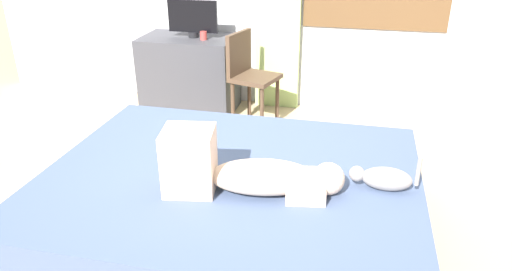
{
  "coord_description": "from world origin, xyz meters",
  "views": [
    {
      "loc": [
        0.71,
        -2.14,
        1.79
      ],
      "look_at": [
        0.16,
        0.29,
        0.62
      ],
      "focal_mm": 32.91,
      "sensor_mm": 36.0,
      "label": 1
    }
  ],
  "objects_px": {
    "chair_by_desk": "(248,72)",
    "desk": "(190,74)",
    "person_lying": "(244,171)",
    "tv_monitor": "(193,18)",
    "bed": "(232,208)",
    "cat": "(383,178)",
    "cup": "(204,36)"
  },
  "relations": [
    {
      "from": "cat",
      "to": "tv_monitor",
      "type": "height_order",
      "value": "tv_monitor"
    },
    {
      "from": "cup",
      "to": "cat",
      "type": "bearing_deg",
      "value": -49.87
    },
    {
      "from": "person_lying",
      "to": "chair_by_desk",
      "type": "height_order",
      "value": "chair_by_desk"
    },
    {
      "from": "cat",
      "to": "desk",
      "type": "distance_m",
      "value": 2.7
    },
    {
      "from": "bed",
      "to": "cat",
      "type": "relative_size",
      "value": 6.05
    },
    {
      "from": "tv_monitor",
      "to": "bed",
      "type": "bearing_deg",
      "value": -65.35
    },
    {
      "from": "desk",
      "to": "cup",
      "type": "relative_size",
      "value": 11.56
    },
    {
      "from": "cat",
      "to": "tv_monitor",
      "type": "xyz_separation_m",
      "value": [
        -1.75,
        2.0,
        0.38
      ]
    },
    {
      "from": "bed",
      "to": "cat",
      "type": "xyz_separation_m",
      "value": [
        0.83,
        0.0,
        0.31
      ]
    },
    {
      "from": "bed",
      "to": "desk",
      "type": "relative_size",
      "value": 2.41
    },
    {
      "from": "bed",
      "to": "tv_monitor",
      "type": "bearing_deg",
      "value": 114.65
    },
    {
      "from": "bed",
      "to": "desk",
      "type": "bearing_deg",
      "value": 116.11
    },
    {
      "from": "tv_monitor",
      "to": "desk",
      "type": "bearing_deg",
      "value": 180.0
    },
    {
      "from": "person_lying",
      "to": "cup",
      "type": "distance_m",
      "value": 2.3
    },
    {
      "from": "desk",
      "to": "cup",
      "type": "height_order",
      "value": "cup"
    },
    {
      "from": "cat",
      "to": "bed",
      "type": "bearing_deg",
      "value": -179.77
    },
    {
      "from": "person_lying",
      "to": "tv_monitor",
      "type": "distance_m",
      "value": 2.43
    },
    {
      "from": "desk",
      "to": "tv_monitor",
      "type": "bearing_deg",
      "value": 0.0
    },
    {
      "from": "desk",
      "to": "bed",
      "type": "bearing_deg",
      "value": -63.89
    },
    {
      "from": "desk",
      "to": "tv_monitor",
      "type": "distance_m",
      "value": 0.56
    },
    {
      "from": "bed",
      "to": "chair_by_desk",
      "type": "bearing_deg",
      "value": 100.41
    },
    {
      "from": "chair_by_desk",
      "to": "desk",
      "type": "bearing_deg",
      "value": 160.61
    },
    {
      "from": "desk",
      "to": "chair_by_desk",
      "type": "bearing_deg",
      "value": -19.39
    },
    {
      "from": "desk",
      "to": "tv_monitor",
      "type": "height_order",
      "value": "tv_monitor"
    },
    {
      "from": "cat",
      "to": "desk",
      "type": "bearing_deg",
      "value": 132.17
    },
    {
      "from": "bed",
      "to": "cup",
      "type": "xyz_separation_m",
      "value": [
        -0.8,
        1.93,
        0.54
      ]
    },
    {
      "from": "bed",
      "to": "cat",
      "type": "height_order",
      "value": "cat"
    },
    {
      "from": "bed",
      "to": "desk",
      "type": "distance_m",
      "value": 2.24
    },
    {
      "from": "cat",
      "to": "tv_monitor",
      "type": "distance_m",
      "value": 2.68
    },
    {
      "from": "chair_by_desk",
      "to": "bed",
      "type": "bearing_deg",
      "value": -79.59
    },
    {
      "from": "tv_monitor",
      "to": "chair_by_desk",
      "type": "relative_size",
      "value": 0.56
    },
    {
      "from": "bed",
      "to": "person_lying",
      "type": "height_order",
      "value": "person_lying"
    }
  ]
}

